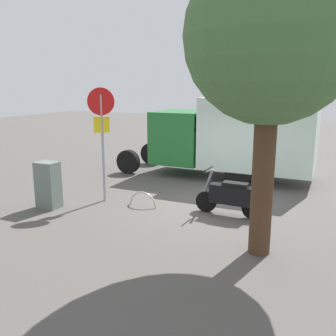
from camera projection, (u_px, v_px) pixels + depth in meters
The scene contains 7 objects.
ground_plane at pixel (212, 208), 10.17m from camera, with size 60.00×60.00×0.00m, color #524E4A.
box_truck_near at pixel (232, 134), 13.16m from camera, with size 7.05×2.29×2.89m.
motorcycle at pixel (231, 196), 9.47m from camera, with size 1.81×0.55×1.20m.
stop_sign at pixel (102, 127), 10.34m from camera, with size 0.71×0.33×3.23m.
street_tree at pixel (271, 39), 6.58m from camera, with size 3.16×3.16×5.71m.
utility_cabinet at pixel (48, 185), 10.08m from camera, with size 0.59×0.44×1.27m, color slate.
bike_rack_hoop at pixel (143, 206), 10.31m from camera, with size 0.85×0.85×0.05m, color #B7B7BC.
Camera 1 is at (-3.13, 9.25, 3.28)m, focal length 39.64 mm.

